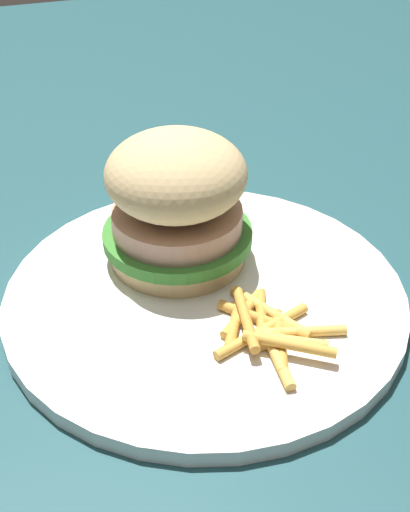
% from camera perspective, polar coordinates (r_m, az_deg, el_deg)
% --- Properties ---
extents(ground_plane, '(1.60, 1.60, 0.00)m').
position_cam_1_polar(ground_plane, '(0.49, -3.61, -3.99)').
color(ground_plane, '#1E474C').
extents(plate, '(0.28, 0.28, 0.01)m').
position_cam_1_polar(plate, '(0.49, 0.00, -3.42)').
color(plate, white).
rests_on(plate, ground_plane).
extents(sandwich, '(0.11, 0.11, 0.10)m').
position_cam_1_polar(sandwich, '(0.49, -2.37, 4.63)').
color(sandwich, tan).
rests_on(sandwich, plate).
extents(fries_pile, '(0.09, 0.10, 0.01)m').
position_cam_1_polar(fries_pile, '(0.45, 5.23, -6.03)').
color(fries_pile, '#E5B251').
rests_on(fries_pile, plate).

